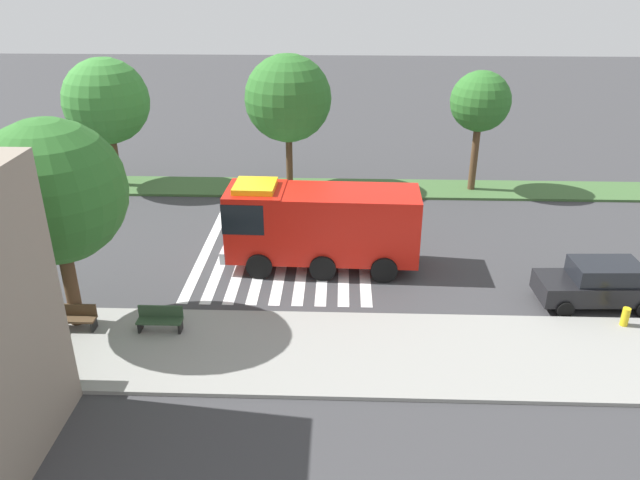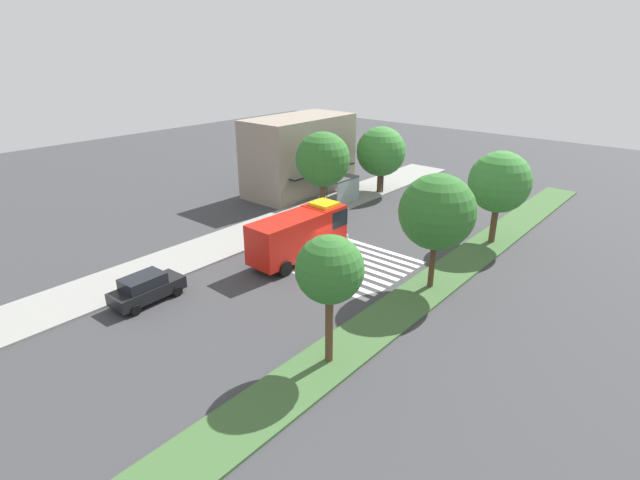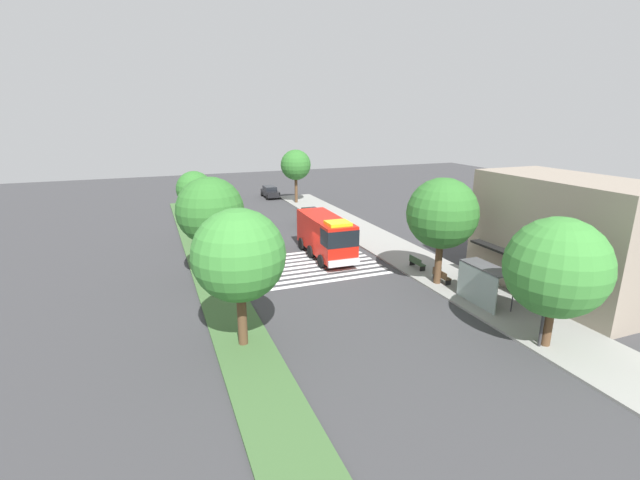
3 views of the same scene
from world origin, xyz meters
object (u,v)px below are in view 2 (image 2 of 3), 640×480
sidewalk_tree_center (381,152)px  sidewalk_tree_west (323,160)px  bus_stop_shelter (346,186)px  median_tree_west (437,212)px  median_tree_far_west (330,270)px  bench_near_shelter (319,208)px  bench_west_of_shelter (296,216)px  street_lamp (384,157)px  fire_hydrant (127,288)px  fire_truck (302,232)px  parked_car_mid (146,288)px  median_tree_center (500,182)px

sidewalk_tree_center → sidewalk_tree_west: bearing=-180.0°
bus_stop_shelter → median_tree_west: size_ratio=0.47×
bus_stop_shelter → median_tree_far_west: median_tree_far_west is taller
bus_stop_shelter → bench_near_shelter: 4.20m
bench_near_shelter → median_tree_west: median_tree_west is taller
bench_near_shelter → bench_west_of_shelter: size_ratio=1.00×
bench_near_shelter → median_tree_far_west: (-16.95, -15.07, 4.52)m
bench_near_shelter → median_tree_west: 17.06m
median_tree_far_west → street_lamp: bearing=28.4°
bench_near_shelter → street_lamp: street_lamp is taller
bench_west_of_shelter → sidewalk_tree_west: sidewalk_tree_west is taller
median_tree_west → fire_hydrant: size_ratio=10.69×
bench_near_shelter → sidewalk_tree_west: size_ratio=0.21×
bench_near_shelter → sidewalk_tree_west: 4.63m
fire_truck → median_tree_far_west: (-8.55, -9.60, 3.08)m
median_tree_far_west → fire_hydrant: (-2.84, 14.18, -4.62)m
fire_truck → median_tree_west: median_tree_west is taller
bus_stop_shelter → parked_car_mid: bearing=-173.7°
bench_west_of_shelter → fire_hydrant: (-16.68, -0.88, -0.10)m
sidewalk_tree_center → median_tree_center: (-5.88, -14.68, 0.59)m
sidewalk_tree_west → fire_truck: bearing=-149.0°
fire_truck → bench_west_of_shelter: bearing=47.5°
bench_west_of_shelter → median_tree_far_west: size_ratio=0.24×
parked_car_mid → median_tree_west: size_ratio=0.61×
sidewalk_tree_west → median_tree_center: bearing=-76.7°
median_tree_west → median_tree_center: size_ratio=1.03×
street_lamp → median_tree_west: size_ratio=0.86×
median_tree_west → fire_hydrant: median_tree_west is taller
sidewalk_tree_center → fire_hydrant: size_ratio=9.75×
bench_west_of_shelter → fire_truck: bearing=-134.1°
parked_car_mid → fire_hydrant: (-0.38, 1.70, -0.42)m
fire_truck → median_tree_center: median_tree_center is taller
sidewalk_tree_center → median_tree_far_west: sidewalk_tree_center is taller
bench_west_of_shelter → median_tree_center: median_tree_center is taller
parked_car_mid → bench_near_shelter: bearing=5.3°
parked_car_mid → sidewalk_tree_center: sidewalk_tree_center is taller
bench_near_shelter → bench_west_of_shelter: same height
bench_west_of_shelter → street_lamp: 13.01m
bus_stop_shelter → fire_truck: bearing=-156.3°
street_lamp → sidewalk_tree_west: bearing=177.6°
bench_west_of_shelter → median_tree_west: 16.13m
bus_stop_shelter → bench_near_shelter: bearing=179.8°
fire_hydrant → bus_stop_shelter: bearing=2.1°
sidewalk_tree_west → fire_hydrant: size_ratio=10.75×
bench_near_shelter → median_tree_center: median_tree_center is taller
median_tree_center → bench_west_of_shelter: bearing=113.9°
bus_stop_shelter → median_tree_center: size_ratio=0.48×
street_lamp → sidewalk_tree_center: bearing=91.8°
bus_stop_shelter → median_tree_center: bearing=-91.7°
bench_west_of_shelter → sidewalk_tree_center: 13.11m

